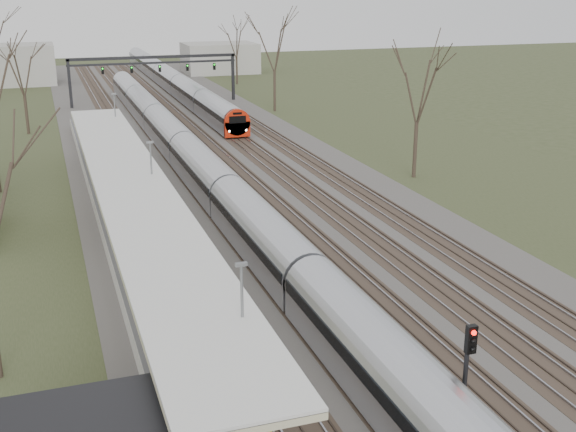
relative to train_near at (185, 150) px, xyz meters
name	(u,v)px	position (x,y,z in m)	size (l,w,h in m)	color
track_bed	(208,154)	(2.76, 3.91, -1.42)	(24.00, 160.00, 0.22)	#474442
platform	(126,217)	(-6.55, -13.59, -0.98)	(3.50, 69.00, 1.00)	#9E9B93
canopy	(131,183)	(-6.55, -18.10, 2.45)	(4.10, 50.00, 3.11)	slate
signal_gantry	(154,65)	(2.79, 33.90, 3.43)	(21.00, 0.59, 6.08)	black
tree_east_far	(419,86)	(16.50, -9.09, 5.81)	(5.00, 5.00, 10.30)	#2D231C
train_near	(185,150)	(0.00, 0.00, 0.00)	(2.62, 90.21, 3.05)	#B9BBC4
train_far	(171,79)	(7.00, 46.69, 0.00)	(2.62, 75.21, 3.05)	#B9BBC4
passenger	(236,429)	(-6.21, -39.93, 0.33)	(0.59, 0.39, 1.63)	#2E4B59
signal_post	(468,362)	(1.75, -40.04, 1.25)	(0.35, 0.45, 4.10)	black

